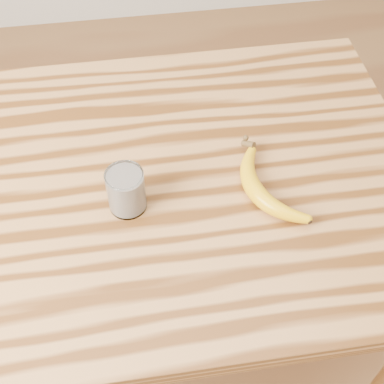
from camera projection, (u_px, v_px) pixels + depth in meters
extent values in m
plane|color=brown|center=(153.00, 357.00, 1.77)|extent=(4.00, 4.00, 0.00)
cube|color=#9B6838|center=(128.00, 188.00, 1.09)|extent=(1.20, 0.80, 0.04)
cylinder|color=brown|center=(303.00, 177.00, 1.70)|extent=(0.06, 0.06, 0.86)
cylinder|color=white|center=(126.00, 190.00, 1.00)|extent=(0.07, 0.07, 0.09)
torus|color=white|center=(124.00, 175.00, 0.96)|extent=(0.07, 0.07, 0.00)
cylinder|color=silver|center=(126.00, 191.00, 1.00)|extent=(0.07, 0.07, 0.08)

